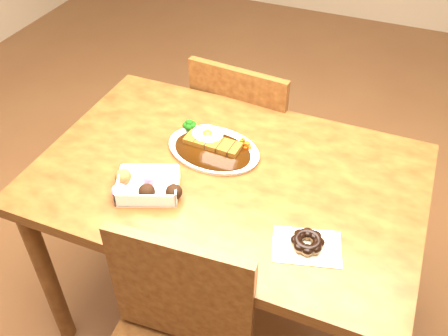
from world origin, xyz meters
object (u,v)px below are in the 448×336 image
at_px(chair_far, 249,137).
at_px(pon_de_ring, 307,242).
at_px(donut_box, 146,185).
at_px(katsu_curry_plate, 213,146).
at_px(table, 228,195).

bearing_deg(chair_far, pon_de_ring, 125.11).
relative_size(donut_box, pon_de_ring, 1.05).
relative_size(katsu_curry_plate, donut_box, 1.50).
distance_m(table, katsu_curry_plate, 0.17).
height_order(table, chair_far, chair_far).
xyz_separation_m(katsu_curry_plate, pon_de_ring, (0.40, -0.28, 0.00)).
bearing_deg(donut_box, table, 41.56).
distance_m(chair_far, katsu_curry_plate, 0.53).
distance_m(table, chair_far, 0.57).
xyz_separation_m(chair_far, donut_box, (-0.07, -0.71, 0.30)).
relative_size(table, chair_far, 1.38).
bearing_deg(katsu_curry_plate, chair_far, 93.75).
distance_m(chair_far, pon_de_ring, 0.89).
xyz_separation_m(table, chair_far, (-0.12, 0.54, -0.17)).
bearing_deg(pon_de_ring, chair_far, 120.28).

